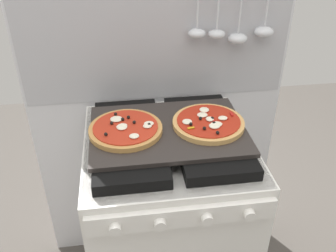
{
  "coord_description": "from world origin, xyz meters",
  "views": [
    {
      "loc": [
        -0.15,
        -1.09,
        1.62
      ],
      "look_at": [
        0.0,
        0.0,
        0.93
      ],
      "focal_mm": 39.88,
      "sensor_mm": 36.0,
      "label": 1
    }
  ],
  "objects_px": {
    "stove": "(168,222)",
    "pizza_left": "(126,128)",
    "pizza_right": "(209,123)",
    "baking_tray": "(168,130)"
  },
  "relations": [
    {
      "from": "stove",
      "to": "pizza_left",
      "type": "relative_size",
      "value": 3.55
    },
    {
      "from": "stove",
      "to": "pizza_right",
      "type": "bearing_deg",
      "value": -1.3
    },
    {
      "from": "pizza_left",
      "to": "pizza_right",
      "type": "xyz_separation_m",
      "value": [
        0.29,
        -0.01,
        0.0
      ]
    },
    {
      "from": "baking_tray",
      "to": "pizza_right",
      "type": "bearing_deg",
      "value": -1.95
    },
    {
      "from": "stove",
      "to": "baking_tray",
      "type": "xyz_separation_m",
      "value": [
        0.0,
        0.0,
        0.46
      ]
    },
    {
      "from": "pizza_left",
      "to": "pizza_right",
      "type": "distance_m",
      "value": 0.29
    },
    {
      "from": "stove",
      "to": "pizza_right",
      "type": "height_order",
      "value": "pizza_right"
    },
    {
      "from": "stove",
      "to": "pizza_left",
      "type": "distance_m",
      "value": 0.5
    },
    {
      "from": "baking_tray",
      "to": "pizza_left",
      "type": "distance_m",
      "value": 0.15
    },
    {
      "from": "stove",
      "to": "pizza_right",
      "type": "relative_size",
      "value": 3.55
    }
  ]
}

